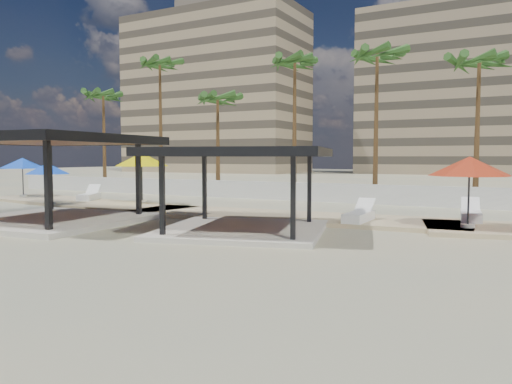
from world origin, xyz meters
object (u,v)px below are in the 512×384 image
pavilion_west (49,171)px  lounger_c (359,216)px  pavilion_central (242,182)px  umbrella_a (22,163)px  lounger_a (89,196)px  umbrella_c (470,167)px  lounger_b (471,215)px

pavilion_west → lounger_c: size_ratio=3.46×
pavilion_central → umbrella_a: size_ratio=2.28×
umbrella_a → lounger_a: (6.12, 0.15, -2.03)m
pavilion_west → lounger_a: 9.90m
umbrella_c → lounger_a: umbrella_c is taller
pavilion_west → umbrella_a: size_ratio=2.40×
pavilion_west → lounger_b: pavilion_west is taller
umbrella_a → lounger_c: 24.26m
pavilion_central → lounger_c: size_ratio=3.29×
pavilion_central → lounger_c: 5.41m
umbrella_c → lounger_b: 3.18m
lounger_a → lounger_b: 22.06m
umbrella_a → umbrella_c: size_ratio=0.91×
pavilion_central → lounger_c: (3.30, 4.02, -1.51)m
lounger_c → lounger_b: bearing=-58.0°
pavilion_west → lounger_b: size_ratio=3.28×
pavilion_west → lounger_b: 18.17m
pavilion_west → umbrella_c: size_ratio=2.19×
pavilion_central → lounger_c: pavilion_central is taller
pavilion_west → umbrella_a: bearing=142.3°
umbrella_c → umbrella_a: bearing=176.4°
umbrella_a → lounger_b: umbrella_a is taller
lounger_b → lounger_c: lounger_b is taller
pavilion_west → umbrella_c: pavilion_west is taller
lounger_a → umbrella_a: bearing=62.7°
lounger_a → pavilion_west: bearing=-171.1°
pavilion_central → lounger_a: pavilion_central is taller
pavilion_central → umbrella_c: size_ratio=2.08×
pavilion_central → lounger_b: size_ratio=3.12×
lounger_b → pavilion_west: bearing=109.5°
umbrella_a → lounger_b: bearing=1.3°
pavilion_west → umbrella_a: 14.23m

